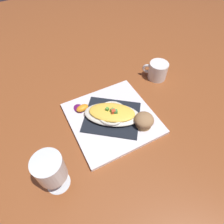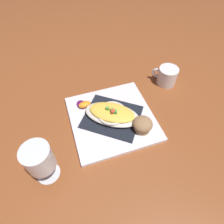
% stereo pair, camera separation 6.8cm
% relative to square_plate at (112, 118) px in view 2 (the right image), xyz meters
% --- Properties ---
extents(ground_plane, '(2.60, 2.60, 0.00)m').
position_rel_square_plate_xyz_m(ground_plane, '(0.00, 0.00, -0.01)').
color(ground_plane, brown).
extents(square_plate, '(0.30, 0.30, 0.01)m').
position_rel_square_plate_xyz_m(square_plate, '(0.00, 0.00, 0.00)').
color(square_plate, white).
rests_on(square_plate, ground_plane).
extents(folded_napkin, '(0.25, 0.26, 0.00)m').
position_rel_square_plate_xyz_m(folded_napkin, '(0.00, 0.00, 0.01)').
color(folded_napkin, black).
rests_on(folded_napkin, square_plate).
extents(gratin_dish, '(0.20, 0.23, 0.05)m').
position_rel_square_plate_xyz_m(gratin_dish, '(0.00, 0.00, 0.03)').
color(gratin_dish, silver).
rests_on(gratin_dish, folded_napkin).
extents(muffin, '(0.07, 0.07, 0.05)m').
position_rel_square_plate_xyz_m(muffin, '(0.08, 0.08, 0.03)').
color(muffin, '#9A7244').
rests_on(muffin, square_plate).
extents(orange_garnish, '(0.06, 0.06, 0.02)m').
position_rel_square_plate_xyz_m(orange_garnish, '(-0.09, -0.08, 0.02)').
color(orange_garnish, '#5B1255').
rests_on(orange_garnish, square_plate).
extents(coffee_mug, '(0.09, 0.09, 0.08)m').
position_rel_square_plate_xyz_m(coffee_mug, '(-0.11, 0.29, 0.03)').
color(coffee_mug, white).
rests_on(coffee_mug, ground_plane).
extents(stemmed_glass, '(0.08, 0.08, 0.15)m').
position_rel_square_plate_xyz_m(stemmed_glass, '(0.13, -0.25, 0.09)').
color(stemmed_glass, white).
rests_on(stemmed_glass, ground_plane).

